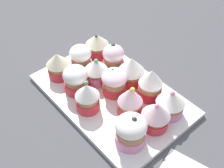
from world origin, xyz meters
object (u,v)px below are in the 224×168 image
cupcake_0 (58,65)px  cupcake_5 (96,70)px  cupcake_2 (86,96)px  cupcake_13 (170,102)px  baking_tray (112,95)px  cupcake_11 (131,70)px  cupcake_1 (76,79)px  cupcake_4 (82,57)px  cupcake_3 (131,131)px  cupcake_6 (113,81)px  cupcake_9 (97,45)px  cupcake_12 (150,84)px  cupcake_7 (130,100)px  cupcake_8 (156,115)px  cupcake_10 (113,58)px

cupcake_0 → cupcake_5: bearing=39.1°
cupcake_2 → cupcake_13: (12.97, 12.57, -0.35)cm
baking_tray → cupcake_11: cupcake_11 is taller
cupcake_1 → cupcake_4: (-5.67, 5.85, -0.09)cm
cupcake_2 → cupcake_4: (-11.52, 7.27, -0.33)cm
cupcake_0 → cupcake_3: (25.44, 0.03, -0.01)cm
cupcake_3 → cupcake_11: bearing=136.4°
cupcake_6 → cupcake_5: bearing=-171.0°
cupcake_9 → cupcake_12: bearing=-0.9°
cupcake_2 → cupcake_1: bearing=166.3°
cupcake_5 → cupcake_7: cupcake_7 is taller
cupcake_3 → cupcake_4: (-24.40, 6.21, -0.21)cm
cupcake_7 → cupcake_0: bearing=-164.9°
cupcake_0 → cupcake_12: (19.34, 11.81, 0.52)cm
cupcake_7 → cupcake_13: (5.84, 6.22, -0.32)cm
cupcake_2 → cupcake_11: bearing=88.1°
cupcake_1 → cupcake_13: bearing=30.6°
cupcake_5 → cupcake_11: 8.41cm
cupcake_0 → cupcake_8: (25.98, 6.56, 0.08)cm
cupcake_9 → cupcake_12: cupcake_12 is taller
cupcake_12 → cupcake_13: cupcake_12 is taller
cupcake_2 → cupcake_13: bearing=44.1°
cupcake_7 → cupcake_10: 14.56cm
cupcake_8 → cupcake_13: 5.01cm
cupcake_7 → cupcake_2: bearing=-138.3°
cupcake_3 → cupcake_6: 14.52cm
baking_tray → cupcake_6: size_ratio=5.52×
cupcake_13 → cupcake_9: bearing=178.7°
cupcake_6 → cupcake_11: size_ratio=0.89×
cupcake_1 → cupcake_8: (19.27, 6.16, 0.21)cm
cupcake_7 → cupcake_8: cupcake_7 is taller
cupcake_1 → cupcake_2: 6.03cm
cupcake_12 → cupcake_6: bearing=-143.0°
cupcake_13 → cupcake_10: bearing=179.0°
baking_tray → cupcake_4: (-11.95, 0.27, 3.94)cm
cupcake_6 → cupcake_12: cupcake_12 is taller
cupcake_2 → cupcake_8: size_ratio=1.04×
cupcake_0 → cupcake_7: 20.39cm
cupcake_4 → cupcake_12: cupcake_12 is taller
cupcake_1 → cupcake_5: 5.45cm
cupcake_1 → cupcake_11: cupcake_11 is taller
cupcake_10 → cupcake_8: bearing=-15.4°
cupcake_0 → cupcake_4: 6.33cm
baking_tray → cupcake_4: 12.58cm
baking_tray → cupcake_6: cupcake_6 is taller
cupcake_9 → cupcake_13: 25.65cm
cupcake_0 → cupcake_6: bearing=28.0°
cupcake_0 → cupcake_8: bearing=14.2°
cupcake_4 → cupcake_8: (24.93, 0.32, 0.30)cm
cupcake_2 → cupcake_13: size_ratio=1.10×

